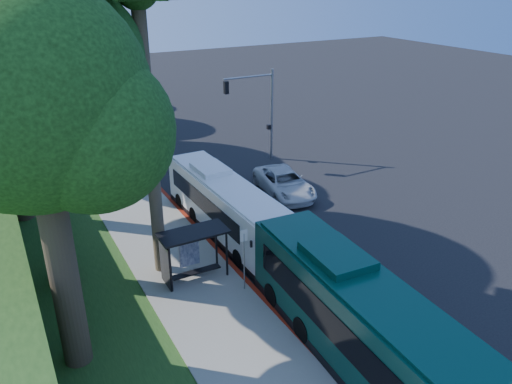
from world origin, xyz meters
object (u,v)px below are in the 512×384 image
bus_shelter (188,246)px  white_bus (225,205)px  teal_bus (366,325)px  pickup (284,183)px

bus_shelter → white_bus: bearing=44.8°
teal_bus → pickup: size_ratio=2.28×
teal_bus → pickup: bearing=71.7°
bus_shelter → white_bus: (3.63, 3.60, -0.17)m
teal_bus → pickup: (5.81, 14.94, -1.09)m
bus_shelter → teal_bus: teal_bus is taller
white_bus → bus_shelter: bearing=-136.2°
bus_shelter → pickup: bearing=34.6°
pickup → bus_shelter: bearing=-137.4°
teal_bus → pickup: teal_bus is taller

